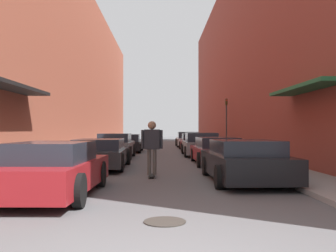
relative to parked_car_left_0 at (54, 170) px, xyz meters
The scene contains 17 objects.
ground 14.75m from the parked_car_left_0, 80.55° to the left, with size 105.37×105.37×0.00m, color #515154.
curb_strip_left 19.43m from the parked_car_left_0, 95.62° to the left, with size 1.80×47.89×0.12m.
curb_strip_right 20.48m from the parked_car_left_0, 70.77° to the left, with size 1.80×47.89×0.12m.
building_row_left 20.61m from the parked_car_left_0, 103.95° to the left, with size 4.90×47.89×11.83m.
building_row_right 22.48m from the parked_car_left_0, 63.48° to the left, with size 4.90×47.89×13.71m.
parked_car_left_0 is the anchor object (origin of this frame).
parked_car_left_1 6.13m from the parked_car_left_0, 89.45° to the left, with size 2.09×4.83×1.16m.
parked_car_left_2 11.37m from the parked_car_left_0, 89.93° to the left, with size 1.90×4.13×1.31m.
parked_car_left_3 16.72m from the parked_car_left_0, 89.58° to the left, with size 2.09×4.23×1.20m.
parked_car_right_0 5.42m from the parked_car_left_0, 25.79° to the left, with size 2.09×4.66×1.22m.
parked_car_right_1 9.13m from the parked_car_left_0, 57.83° to the left, with size 1.95×4.76×1.18m.
parked_car_right_2 13.87m from the parked_car_left_0, 69.98° to the left, with size 2.06×4.48×1.33m.
parked_car_right_3 19.23m from the parked_car_left_0, 75.42° to the left, with size 2.04×4.60×1.21m.
parked_car_right_4 24.74m from the parked_car_left_0, 78.80° to the left, with size 2.08×4.71×1.30m.
skateboarder 3.98m from the parked_car_left_0, 56.94° to the left, with size 0.69×0.78×1.79m.
manhole_cover 3.52m from the parked_car_left_0, 43.72° to the right, with size 0.70×0.70×0.02m.
traffic_light 20.25m from the parked_car_left_0, 68.93° to the left, with size 0.16×0.22×3.65m.
Camera 1 is at (0.03, -3.95, 1.53)m, focal length 40.00 mm.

